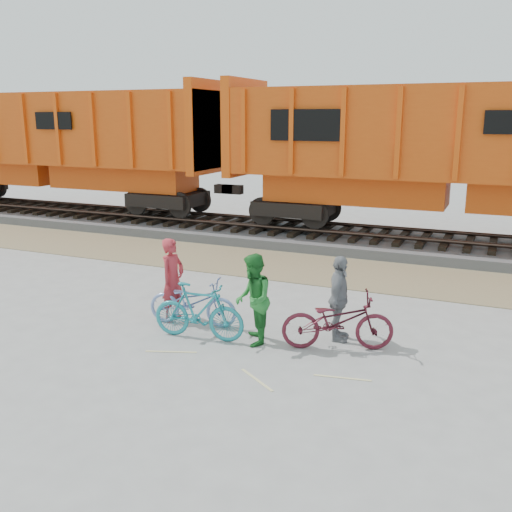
% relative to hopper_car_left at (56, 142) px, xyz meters
% --- Properties ---
extents(ground, '(120.00, 120.00, 0.00)m').
position_rel_hopper_car_left_xyz_m(ground, '(12.20, -9.00, -3.01)').
color(ground, '#9E9E99').
rests_on(ground, ground).
extents(gravel_strip, '(120.00, 3.00, 0.02)m').
position_rel_hopper_car_left_xyz_m(gravel_strip, '(12.20, -3.50, -3.00)').
color(gravel_strip, '#917E5A').
rests_on(gravel_strip, ground).
extents(ballast_bed, '(120.00, 4.00, 0.30)m').
position_rel_hopper_car_left_xyz_m(ballast_bed, '(12.20, 0.00, -2.86)').
color(ballast_bed, slate).
rests_on(ballast_bed, ground).
extents(track, '(120.00, 2.60, 0.24)m').
position_rel_hopper_car_left_xyz_m(track, '(12.20, 0.00, -2.53)').
color(track, black).
rests_on(track, ballast_bed).
extents(hopper_car_left, '(14.00, 3.13, 4.65)m').
position_rel_hopper_car_left_xyz_m(hopper_car_left, '(0.00, 0.00, 0.00)').
color(hopper_car_left, black).
rests_on(hopper_car_left, track).
extents(hopper_car_center, '(14.00, 3.13, 4.65)m').
position_rel_hopper_car_left_xyz_m(hopper_car_center, '(15.00, 0.00, 0.00)').
color(hopper_car_center, black).
rests_on(hopper_car_center, track).
extents(bicycle_blue, '(1.86, 0.89, 0.94)m').
position_rel_hopper_car_left_xyz_m(bicycle_blue, '(10.88, -8.46, -2.54)').
color(bicycle_blue, '#768EC8').
rests_on(bicycle_blue, ground).
extents(bicycle_teal, '(1.79, 0.66, 1.05)m').
position_rel_hopper_car_left_xyz_m(bicycle_teal, '(11.34, -9.05, -2.48)').
color(bicycle_teal, teal).
rests_on(bicycle_teal, ground).
extents(bicycle_maroon, '(2.06, 1.34, 1.02)m').
position_rel_hopper_car_left_xyz_m(bicycle_maroon, '(13.79, -8.50, -2.50)').
color(bicycle_maroon, '#4E1521').
rests_on(bicycle_maroon, ground).
extents(person_solo, '(0.45, 0.64, 1.66)m').
position_rel_hopper_car_left_xyz_m(person_solo, '(10.38, -8.36, -2.17)').
color(person_solo, '#A82931').
rests_on(person_solo, ground).
extents(person_man, '(0.90, 0.98, 1.64)m').
position_rel_hopper_car_left_xyz_m(person_man, '(12.34, -8.85, -2.18)').
color(person_man, '#22762C').
rests_on(person_man, ground).
extents(person_woman, '(0.49, 0.96, 1.58)m').
position_rel_hopper_car_left_xyz_m(person_woman, '(13.69, -8.10, -2.22)').
color(person_woman, gray).
rests_on(person_woman, ground).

